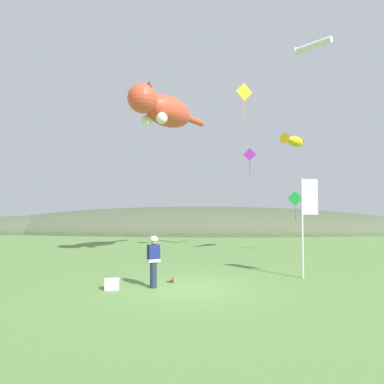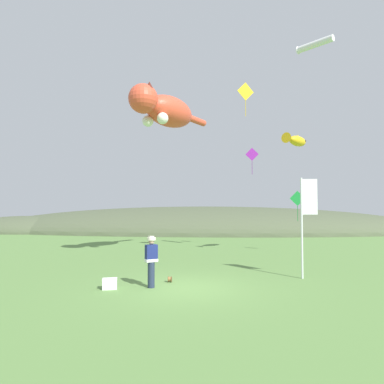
{
  "view_description": "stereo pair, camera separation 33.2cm",
  "coord_description": "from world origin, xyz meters",
  "px_view_note": "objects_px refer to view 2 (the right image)",
  "views": [
    {
      "loc": [
        0.59,
        -11.83,
        2.79
      ],
      "look_at": [
        0.0,
        4.0,
        3.48
      ],
      "focal_mm": 32.0,
      "sensor_mm": 36.0,
      "label": 1
    },
    {
      "loc": [
        0.92,
        -11.82,
        2.79
      ],
      "look_at": [
        0.0,
        4.0,
        3.48
      ],
      "focal_mm": 32.0,
      "sensor_mm": 36.0,
      "label": 2
    }
  ],
  "objects_px": {
    "kite_diamond_violet": "(252,155)",
    "kite_giant_cat": "(164,110)",
    "festival_attendant": "(151,260)",
    "picnic_cooler": "(110,284)",
    "kite_spool": "(170,279)",
    "kite_fish_windsock": "(296,140)",
    "kite_diamond_gold": "(246,92)",
    "kite_tube_streamer": "(314,45)",
    "festival_banner_pole": "(306,212)",
    "kite_diamond_green": "(297,199)"
  },
  "relations": [
    {
      "from": "kite_tube_streamer",
      "to": "kite_diamond_green",
      "type": "bearing_deg",
      "value": 96.75
    },
    {
      "from": "festival_banner_pole",
      "to": "kite_diamond_gold",
      "type": "bearing_deg",
      "value": 108.02
    },
    {
      "from": "kite_diamond_violet",
      "to": "picnic_cooler",
      "type": "bearing_deg",
      "value": -118.76
    },
    {
      "from": "festival_banner_pole",
      "to": "kite_tube_streamer",
      "type": "bearing_deg",
      "value": 68.39
    },
    {
      "from": "kite_giant_cat",
      "to": "kite_diamond_green",
      "type": "bearing_deg",
      "value": 17.23
    },
    {
      "from": "festival_banner_pole",
      "to": "picnic_cooler",
      "type": "bearing_deg",
      "value": -163.56
    },
    {
      "from": "festival_attendant",
      "to": "picnic_cooler",
      "type": "bearing_deg",
      "value": -168.12
    },
    {
      "from": "kite_spool",
      "to": "kite_tube_streamer",
      "type": "bearing_deg",
      "value": 37.98
    },
    {
      "from": "kite_spool",
      "to": "festival_banner_pole",
      "type": "distance_m",
      "value": 5.87
    },
    {
      "from": "kite_fish_windsock",
      "to": "kite_diamond_gold",
      "type": "bearing_deg",
      "value": -168.83
    },
    {
      "from": "festival_attendant",
      "to": "kite_diamond_green",
      "type": "xyz_separation_m",
      "value": [
        7.28,
        9.11,
        2.33
      ]
    },
    {
      "from": "festival_banner_pole",
      "to": "kite_tube_streamer",
      "type": "relative_size",
      "value": 2.27
    },
    {
      "from": "festival_banner_pole",
      "to": "kite_spool",
      "type": "bearing_deg",
      "value": -169.82
    },
    {
      "from": "picnic_cooler",
      "to": "kite_diamond_gold",
      "type": "relative_size",
      "value": 0.29
    },
    {
      "from": "festival_attendant",
      "to": "kite_diamond_gold",
      "type": "relative_size",
      "value": 0.92
    },
    {
      "from": "kite_spool",
      "to": "festival_banner_pole",
      "type": "relative_size",
      "value": 0.06
    },
    {
      "from": "festival_banner_pole",
      "to": "kite_diamond_gold",
      "type": "relative_size",
      "value": 2.04
    },
    {
      "from": "kite_giant_cat",
      "to": "kite_diamond_violet",
      "type": "bearing_deg",
      "value": 38.57
    },
    {
      "from": "kite_spool",
      "to": "kite_giant_cat",
      "type": "distance_m",
      "value": 9.98
    },
    {
      "from": "kite_giant_cat",
      "to": "kite_diamond_gold",
      "type": "bearing_deg",
      "value": 7.14
    },
    {
      "from": "kite_giant_cat",
      "to": "kite_diamond_gold",
      "type": "height_order",
      "value": "kite_diamond_gold"
    },
    {
      "from": "festival_attendant",
      "to": "festival_banner_pole",
      "type": "distance_m",
      "value": 6.29
    },
    {
      "from": "kite_spool",
      "to": "kite_diamond_gold",
      "type": "xyz_separation_m",
      "value": [
        3.47,
        6.38,
        9.16
      ]
    },
    {
      "from": "kite_spool",
      "to": "picnic_cooler",
      "type": "distance_m",
      "value": 2.25
    },
    {
      "from": "kite_diamond_gold",
      "to": "kite_diamond_green",
      "type": "bearing_deg",
      "value": 29.56
    },
    {
      "from": "kite_spool",
      "to": "festival_attendant",
      "type": "bearing_deg",
      "value": -121.74
    },
    {
      "from": "kite_spool",
      "to": "kite_diamond_violet",
      "type": "bearing_deg",
      "value": 67.11
    },
    {
      "from": "festival_attendant",
      "to": "kite_giant_cat",
      "type": "height_order",
      "value": "kite_giant_cat"
    },
    {
      "from": "kite_tube_streamer",
      "to": "festival_attendant",
      "type": "bearing_deg",
      "value": -139.95
    },
    {
      "from": "kite_spool",
      "to": "kite_tube_streamer",
      "type": "relative_size",
      "value": 0.13
    },
    {
      "from": "kite_spool",
      "to": "festival_banner_pole",
      "type": "height_order",
      "value": "festival_banner_pole"
    },
    {
      "from": "kite_tube_streamer",
      "to": "kite_diamond_gold",
      "type": "bearing_deg",
      "value": 166.2
    },
    {
      "from": "kite_diamond_gold",
      "to": "kite_diamond_green",
      "type": "xyz_separation_m",
      "value": [
        3.26,
        1.85,
        -5.99
      ]
    },
    {
      "from": "kite_diamond_gold",
      "to": "kite_giant_cat",
      "type": "bearing_deg",
      "value": -172.86
    },
    {
      "from": "picnic_cooler",
      "to": "kite_fish_windsock",
      "type": "distance_m",
      "value": 13.25
    },
    {
      "from": "kite_fish_windsock",
      "to": "festival_attendant",
      "type": "bearing_deg",
      "value": -131.36
    },
    {
      "from": "kite_fish_windsock",
      "to": "kite_spool",
      "type": "bearing_deg",
      "value": -132.42
    },
    {
      "from": "kite_giant_cat",
      "to": "kite_diamond_gold",
      "type": "relative_size",
      "value": 3.03
    },
    {
      "from": "festival_attendant",
      "to": "kite_fish_windsock",
      "type": "height_order",
      "value": "kite_fish_windsock"
    },
    {
      "from": "kite_spool",
      "to": "kite_giant_cat",
      "type": "xyz_separation_m",
      "value": [
        -1.06,
        5.82,
        8.04
      ]
    },
    {
      "from": "picnic_cooler",
      "to": "kite_diamond_violet",
      "type": "bearing_deg",
      "value": 61.24
    },
    {
      "from": "picnic_cooler",
      "to": "kite_fish_windsock",
      "type": "height_order",
      "value": "kite_fish_windsock"
    },
    {
      "from": "kite_spool",
      "to": "kite_giant_cat",
      "type": "bearing_deg",
      "value": 100.3
    },
    {
      "from": "kite_spool",
      "to": "kite_fish_windsock",
      "type": "xyz_separation_m",
      "value": [
        6.35,
        6.95,
        6.48
      ]
    },
    {
      "from": "picnic_cooler",
      "to": "festival_attendant",
      "type": "bearing_deg",
      "value": 11.88
    },
    {
      "from": "festival_attendant",
      "to": "kite_giant_cat",
      "type": "relative_size",
      "value": 0.3
    },
    {
      "from": "kite_giant_cat",
      "to": "kite_diamond_violet",
      "type": "relative_size",
      "value": 3.3
    },
    {
      "from": "kite_diamond_violet",
      "to": "kite_diamond_gold",
      "type": "relative_size",
      "value": 0.92
    },
    {
      "from": "kite_diamond_violet",
      "to": "kite_giant_cat",
      "type": "bearing_deg",
      "value": -141.43
    },
    {
      "from": "festival_attendant",
      "to": "festival_banner_pole",
      "type": "relative_size",
      "value": 0.45
    }
  ]
}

